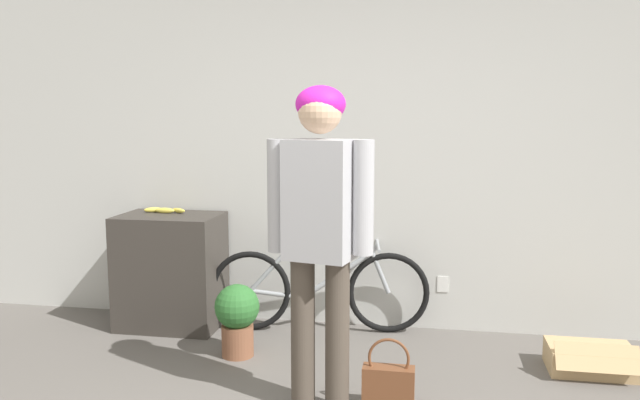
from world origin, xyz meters
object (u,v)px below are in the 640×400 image
at_px(handbag, 388,385).
at_px(potted_plant, 237,316).
at_px(cardboard_box, 590,359).
at_px(banana, 165,210).
at_px(bicycle, 319,288).
at_px(person, 320,214).

distance_m(handbag, potted_plant, 1.22).
bearing_deg(cardboard_box, banana, 171.67).
xyz_separation_m(bicycle, cardboard_box, (1.82, -0.43, -0.25)).
relative_size(banana, handbag, 0.85).
height_order(person, banana, person).
distance_m(person, banana, 1.90).
xyz_separation_m(handbag, cardboard_box, (1.22, 0.74, -0.06)).
height_order(handbag, potted_plant, potted_plant).
height_order(person, potted_plant, person).
bearing_deg(person, handbag, 20.22).
height_order(person, bicycle, person).
distance_m(handbag, cardboard_box, 1.43).
bearing_deg(banana, cardboard_box, -8.33).
height_order(banana, handbag, banana).
relative_size(cardboard_box, potted_plant, 1.05).
relative_size(bicycle, cardboard_box, 3.15).
bearing_deg(cardboard_box, handbag, -148.95).
distance_m(bicycle, cardboard_box, 1.89).
bearing_deg(handbag, cardboard_box, 31.05).
relative_size(banana, cardboard_box, 0.67).
distance_m(bicycle, potted_plant, 0.73).
bearing_deg(potted_plant, person, -43.78).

